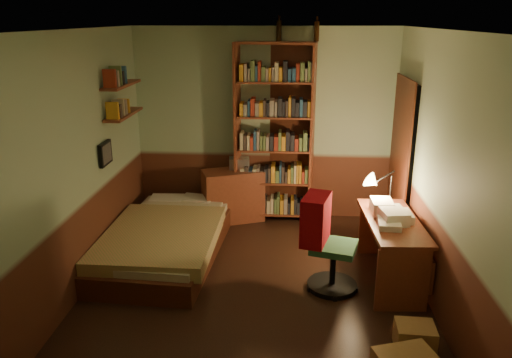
# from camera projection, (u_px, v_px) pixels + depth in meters

# --- Properties ---
(floor) EXTENTS (3.50, 4.00, 0.02)m
(floor) POSITION_uv_depth(u_px,v_px,m) (254.00, 285.00, 5.30)
(floor) COLOR black
(floor) RESTS_ON ground
(ceiling) EXTENTS (3.50, 4.00, 0.02)m
(ceiling) POSITION_uv_depth(u_px,v_px,m) (254.00, 28.00, 4.49)
(ceiling) COLOR silver
(ceiling) RESTS_ON wall_back
(wall_back) EXTENTS (3.50, 0.02, 2.60)m
(wall_back) POSITION_uv_depth(u_px,v_px,m) (265.00, 125.00, 6.80)
(wall_back) COLOR #8DA987
(wall_back) RESTS_ON ground
(wall_left) EXTENTS (0.02, 4.00, 2.60)m
(wall_left) POSITION_uv_depth(u_px,v_px,m) (80.00, 164.00, 5.01)
(wall_left) COLOR #8DA987
(wall_left) RESTS_ON ground
(wall_right) EXTENTS (0.02, 4.00, 2.60)m
(wall_right) POSITION_uv_depth(u_px,v_px,m) (437.00, 171.00, 4.78)
(wall_right) COLOR #8DA987
(wall_right) RESTS_ON ground
(wall_front) EXTENTS (3.50, 0.02, 2.60)m
(wall_front) POSITION_uv_depth(u_px,v_px,m) (231.00, 264.00, 2.99)
(wall_front) COLOR #8DA987
(wall_front) RESTS_ON ground
(doorway) EXTENTS (0.06, 0.90, 2.00)m
(doorway) POSITION_uv_depth(u_px,v_px,m) (402.00, 163.00, 6.11)
(doorway) COLOR black
(doorway) RESTS_ON ground
(door_trim) EXTENTS (0.02, 0.98, 2.08)m
(door_trim) POSITION_uv_depth(u_px,v_px,m) (399.00, 163.00, 6.11)
(door_trim) COLOR #3E1B0F
(door_trim) RESTS_ON ground
(bed) EXTENTS (1.33, 2.30, 0.66)m
(bed) POSITION_uv_depth(u_px,v_px,m) (165.00, 228.00, 5.89)
(bed) COLOR olive
(bed) RESTS_ON ground
(dresser) EXTENTS (0.90, 0.66, 0.72)m
(dresser) POSITION_uv_depth(u_px,v_px,m) (233.00, 195.00, 6.89)
(dresser) COLOR brown
(dresser) RESTS_ON ground
(mini_stereo) EXTENTS (0.29, 0.24, 0.15)m
(mini_stereo) POSITION_uv_depth(u_px,v_px,m) (239.00, 163.00, 6.86)
(mini_stereo) COLOR #B2B2B7
(mini_stereo) RESTS_ON dresser
(bookshelf) EXTENTS (1.07, 0.46, 2.41)m
(bookshelf) POSITION_uv_depth(u_px,v_px,m) (275.00, 135.00, 6.67)
(bookshelf) COLOR brown
(bookshelf) RESTS_ON ground
(bottle_left) EXTENTS (0.07, 0.07, 0.26)m
(bottle_left) POSITION_uv_depth(u_px,v_px,m) (279.00, 31.00, 6.35)
(bottle_left) COLOR black
(bottle_left) RESTS_ON bookshelf
(bottle_right) EXTENTS (0.08, 0.08, 0.24)m
(bottle_right) POSITION_uv_depth(u_px,v_px,m) (317.00, 31.00, 6.33)
(bottle_right) COLOR black
(bottle_right) RESTS_ON bookshelf
(desk) EXTENTS (0.59, 1.30, 0.69)m
(desk) POSITION_uv_depth(u_px,v_px,m) (390.00, 250.00, 5.31)
(desk) COLOR brown
(desk) RESTS_ON ground
(paper_stack) EXTENTS (0.30, 0.37, 0.14)m
(paper_stack) POSITION_uv_depth(u_px,v_px,m) (393.00, 216.00, 5.14)
(paper_stack) COLOR silver
(paper_stack) RESTS_ON desk
(desk_lamp) EXTENTS (0.19, 0.19, 0.52)m
(desk_lamp) POSITION_uv_depth(u_px,v_px,m) (391.00, 183.00, 5.54)
(desk_lamp) COLOR black
(desk_lamp) RESTS_ON desk
(office_chair) EXTENTS (0.59, 0.55, 0.99)m
(office_chair) POSITION_uv_depth(u_px,v_px,m) (334.00, 245.00, 5.08)
(office_chair) COLOR #295D38
(office_chair) RESTS_ON ground
(red_jacket) EXTENTS (0.25, 0.43, 0.51)m
(red_jacket) POSITION_uv_depth(u_px,v_px,m) (340.00, 178.00, 4.76)
(red_jacket) COLOR maroon
(red_jacket) RESTS_ON office_chair
(wall_shelf_lower) EXTENTS (0.20, 0.90, 0.03)m
(wall_shelf_lower) POSITION_uv_depth(u_px,v_px,m) (124.00, 114.00, 5.95)
(wall_shelf_lower) COLOR brown
(wall_shelf_lower) RESTS_ON wall_left
(wall_shelf_upper) EXTENTS (0.20, 0.90, 0.03)m
(wall_shelf_upper) POSITION_uv_depth(u_px,v_px,m) (121.00, 85.00, 5.84)
(wall_shelf_upper) COLOR brown
(wall_shelf_upper) RESTS_ON wall_left
(framed_picture) EXTENTS (0.04, 0.32, 0.26)m
(framed_picture) POSITION_uv_depth(u_px,v_px,m) (105.00, 153.00, 5.59)
(framed_picture) COLOR black
(framed_picture) RESTS_ON wall_left
(cardboard_box_b) EXTENTS (0.34, 0.28, 0.23)m
(cardboard_box_b) POSITION_uv_depth(u_px,v_px,m) (415.00, 337.00, 4.24)
(cardboard_box_b) COLOR olive
(cardboard_box_b) RESTS_ON ground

